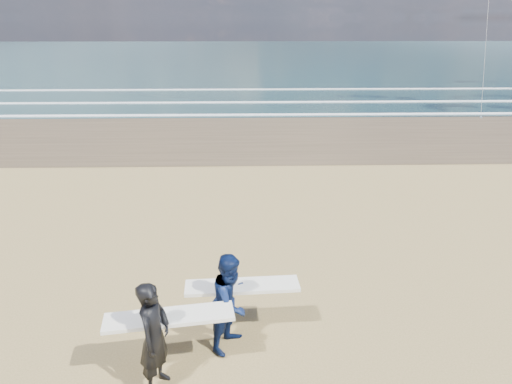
{
  "coord_description": "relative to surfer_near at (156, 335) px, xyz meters",
  "views": [
    {
      "loc": [
        2.18,
        -6.53,
        5.92
      ],
      "look_at": [
        2.51,
        6.0,
        1.12
      ],
      "focal_mm": 32.0,
      "sensor_mm": 36.0,
      "label": 1
    }
  ],
  "objects": [
    {
      "name": "ocean",
      "position": [
        19.31,
        72.31,
        -1.01
      ],
      "size": [
        220.0,
        100.0,
        0.02
      ],
      "primitive_type": "cube",
      "color": "#163032",
      "rests_on": "ground"
    },
    {
      "name": "foam_breakers",
      "position": [
        19.31,
        28.41,
        -0.97
      ],
      "size": [
        220.0,
        11.7,
        0.05
      ],
      "color": "white",
      "rests_on": "ground"
    },
    {
      "name": "surfer_near",
      "position": [
        0.0,
        0.0,
        0.0
      ],
      "size": [
        2.25,
        1.18,
        2.02
      ],
      "color": "black",
      "rests_on": "ground"
    },
    {
      "name": "surfer_far",
      "position": [
        1.23,
        1.02,
        -0.05
      ],
      "size": [
        2.23,
        1.26,
        1.94
      ],
      "color": "#0B1941",
      "rests_on": "ground"
    },
    {
      "name": "kite_1",
      "position": [
        17.07,
        24.46,
        4.88
      ],
      "size": [
        6.07,
        4.77,
        10.48
      ],
      "color": "slate",
      "rests_on": "ground"
    }
  ]
}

